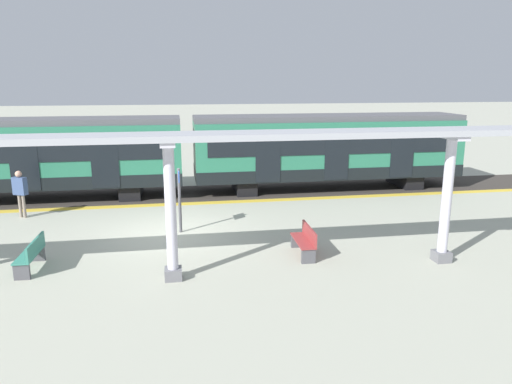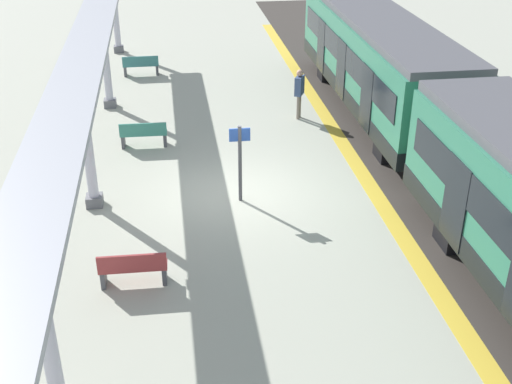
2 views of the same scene
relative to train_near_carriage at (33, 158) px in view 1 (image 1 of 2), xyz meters
The scene contains 12 objects.
ground_plane 8.31m from the train_near_carriage, 44.15° to the left, with size 176.00×176.00×0.00m, color #AAAC9A.
tactile_edge_strip 6.21m from the train_near_carriage, 72.00° to the left, with size 0.48×38.58×0.01m, color gold.
trackbed 5.93m from the train_near_carriage, 90.06° to the left, with size 3.20×50.58×0.01m, color #38332D.
train_near_carriage is the anchor object (origin of this frame).
train_far_carriage 13.03m from the train_near_carriage, 90.00° to the left, with size 2.65×12.45×3.48m.
canopy_pillar_third 11.20m from the train_near_carriage, 31.18° to the left, with size 1.10×0.44×3.62m.
canopy_pillar_fourth 16.43m from the train_near_carriage, 54.32° to the left, with size 1.10×0.44×3.62m.
canopy_beam 11.28m from the train_near_carriage, 30.49° to the left, with size 1.20×30.76×0.16m, color #A8AAB2.
bench_near_end 12.89m from the train_near_carriage, 48.82° to the left, with size 1.51×0.47×0.86m.
bench_far_end 8.64m from the train_near_carriage, 13.73° to the left, with size 1.51×0.48×0.86m.
platform_info_sign 8.28m from the train_near_carriage, 47.07° to the left, with size 0.56×0.10×2.20m.
passenger_waiting_near_edge 2.93m from the train_near_carriage, ahead, with size 0.44×0.56×1.79m.
Camera 1 is at (15.48, 0.33, 5.04)m, focal length 33.38 mm.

